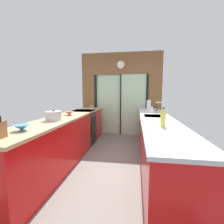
% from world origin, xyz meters
% --- Properties ---
extents(ground_plane, '(5.04, 7.60, 0.02)m').
position_xyz_m(ground_plane, '(0.00, 0.60, -0.01)').
color(ground_plane, slate).
extents(back_wall_unit, '(2.64, 0.12, 2.70)m').
position_xyz_m(back_wall_unit, '(0.00, 2.40, 1.52)').
color(back_wall_unit, brown).
rests_on(back_wall_unit, ground_plane).
extents(left_counter_run, '(0.62, 3.80, 0.92)m').
position_xyz_m(left_counter_run, '(-0.91, 0.13, 0.47)').
color(left_counter_run, red).
rests_on(left_counter_run, ground_plane).
extents(right_counter_run, '(0.62, 3.80, 0.92)m').
position_xyz_m(right_counter_run, '(0.91, 0.30, 0.46)').
color(right_counter_run, red).
rests_on(right_counter_run, ground_plane).
extents(sink_faucet, '(0.19, 0.02, 0.29)m').
position_xyz_m(sink_faucet, '(1.06, 0.55, 1.11)').
color(sink_faucet, '#B7BABC').
rests_on(sink_faucet, right_counter_run).
extents(oven_range, '(0.60, 0.60, 0.92)m').
position_xyz_m(oven_range, '(-0.91, 1.25, 0.46)').
color(oven_range, black).
rests_on(oven_range, ground_plane).
extents(mixing_bowl_near, '(0.20, 0.20, 0.08)m').
position_xyz_m(mixing_bowl_near, '(-0.89, -1.04, 0.96)').
color(mixing_bowl_near, teal).
rests_on(mixing_bowl_near, left_counter_run).
extents(mixing_bowl_mid, '(0.21, 0.21, 0.08)m').
position_xyz_m(mixing_bowl_mid, '(-0.89, 0.33, 0.96)').
color(mixing_bowl_mid, '#BC4C38').
rests_on(mixing_bowl_mid, left_counter_run).
extents(mixing_bowl_far, '(0.14, 0.14, 0.07)m').
position_xyz_m(mixing_bowl_far, '(-0.89, 1.99, 0.96)').
color(mixing_bowl_far, silver).
rests_on(mixing_bowl_far, left_counter_run).
extents(stock_pot, '(0.28, 0.28, 0.18)m').
position_xyz_m(stock_pot, '(-0.89, -0.30, 1.00)').
color(stock_pot, '#B7BABC').
rests_on(stock_pot, left_counter_run).
extents(kettle, '(0.25, 0.17, 0.21)m').
position_xyz_m(kettle, '(0.89, 1.04, 1.01)').
color(kettle, '#B7BABC').
rests_on(kettle, right_counter_run).
extents(soap_bottle, '(0.07, 0.07, 0.27)m').
position_xyz_m(soap_bottle, '(0.89, -0.50, 1.04)').
color(soap_bottle, '#D1CC4C').
rests_on(soap_bottle, right_counter_run).
extents(paper_towel_roll, '(0.15, 0.15, 0.29)m').
position_xyz_m(paper_towel_roll, '(0.89, 1.99, 1.05)').
color(paper_towel_roll, '#B7BABC').
rests_on(paper_towel_roll, right_counter_run).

